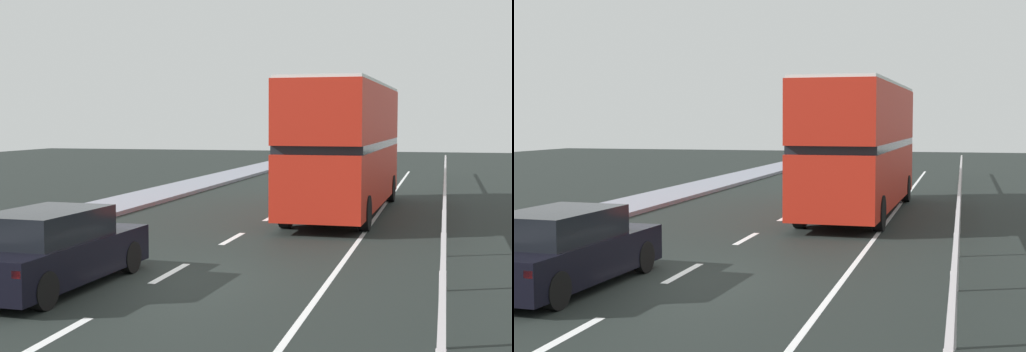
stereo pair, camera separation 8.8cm
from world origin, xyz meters
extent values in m
cube|color=black|center=(0.00, 0.00, -0.05)|extent=(73.69, 120.00, 0.10)
cube|color=silver|center=(0.00, -4.01, 0.00)|extent=(0.16, 1.98, 0.01)
cube|color=silver|center=(0.00, 0.49, 0.00)|extent=(0.16, 1.98, 0.01)
cube|color=silver|center=(0.00, 4.99, 0.00)|extent=(0.16, 1.98, 0.01)
cube|color=silver|center=(0.00, 9.49, 0.00)|extent=(0.16, 1.98, 0.01)
cube|color=silver|center=(0.00, 13.99, 0.00)|extent=(0.16, 1.98, 0.01)
cube|color=silver|center=(0.00, 18.48, 0.00)|extent=(0.16, 1.98, 0.01)
cube|color=silver|center=(0.00, 22.98, 0.00)|extent=(0.16, 1.98, 0.01)
cube|color=silver|center=(0.00, 27.48, 0.00)|extent=(0.16, 1.98, 0.01)
cube|color=silver|center=(3.22, 9.00, 0.00)|extent=(0.12, 46.00, 0.01)
cube|color=#B6ADB1|center=(5.33, 9.00, 1.06)|extent=(0.08, 42.00, 0.08)
cylinder|color=#B6ADB1|center=(5.33, -3.25, 0.53)|extent=(0.10, 0.10, 1.06)
cylinder|color=#B6ADB1|center=(5.33, 0.25, 0.53)|extent=(0.10, 0.10, 1.06)
cylinder|color=#B6ADB1|center=(5.33, 3.75, 0.53)|extent=(0.10, 0.10, 1.06)
cylinder|color=#B6ADB1|center=(5.33, 7.25, 0.53)|extent=(0.10, 0.10, 1.06)
cylinder|color=#B6ADB1|center=(5.33, 10.75, 0.53)|extent=(0.10, 0.10, 1.06)
cylinder|color=#B6ADB1|center=(5.33, 14.25, 0.53)|extent=(0.10, 0.10, 1.06)
cylinder|color=#B6ADB1|center=(5.33, 17.75, 0.53)|extent=(0.10, 0.10, 1.06)
cylinder|color=#B6ADB1|center=(5.33, 21.25, 0.53)|extent=(0.10, 0.10, 1.06)
cylinder|color=#B6ADB1|center=(5.33, 24.75, 0.53)|extent=(0.10, 0.10, 1.06)
cylinder|color=#B6ADB1|center=(5.33, 28.25, 0.53)|extent=(0.10, 0.10, 1.06)
cube|color=red|center=(2.14, 10.98, 1.26)|extent=(2.66, 10.80, 1.81)
cube|color=black|center=(2.14, 10.98, 2.28)|extent=(2.67, 10.37, 0.24)
cube|color=red|center=(2.14, 10.98, 3.29)|extent=(2.66, 10.80, 1.77)
cube|color=silver|center=(2.14, 10.98, 4.23)|extent=(2.61, 10.59, 0.10)
cube|color=black|center=(2.25, 16.34, 1.35)|extent=(2.20, 0.08, 1.27)
cube|color=yellow|center=(2.25, 16.34, 3.73)|extent=(1.47, 0.07, 0.28)
cylinder|color=black|center=(1.09, 14.98, 0.50)|extent=(0.30, 1.01, 1.00)
cylinder|color=black|center=(3.34, 14.93, 0.50)|extent=(0.30, 1.01, 1.00)
cylinder|color=black|center=(0.94, 7.22, 0.50)|extent=(0.30, 1.01, 1.00)
cylinder|color=black|center=(3.19, 7.18, 0.50)|extent=(0.30, 1.01, 1.00)
cube|color=black|center=(-1.64, -1.18, 0.54)|extent=(1.93, 4.56, 0.72)
cube|color=black|center=(-1.65, -1.40, 1.17)|extent=(1.63, 2.53, 0.55)
cube|color=red|center=(-0.98, -3.42, 0.72)|extent=(0.16, 0.07, 0.12)
cylinder|color=black|center=(-2.35, 0.40, 0.32)|extent=(0.23, 0.65, 0.64)
cylinder|color=black|center=(-0.79, 0.33, 0.32)|extent=(0.23, 0.65, 0.64)
cylinder|color=black|center=(-0.93, -2.76, 0.32)|extent=(0.23, 0.65, 0.64)
camera|label=1|loc=(5.33, -13.35, 3.07)|focal=52.08mm
camera|label=2|loc=(5.42, -13.33, 3.07)|focal=52.08mm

